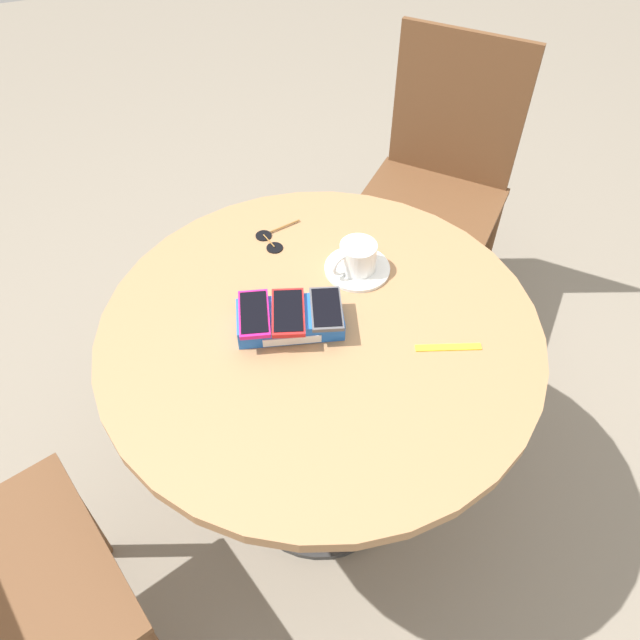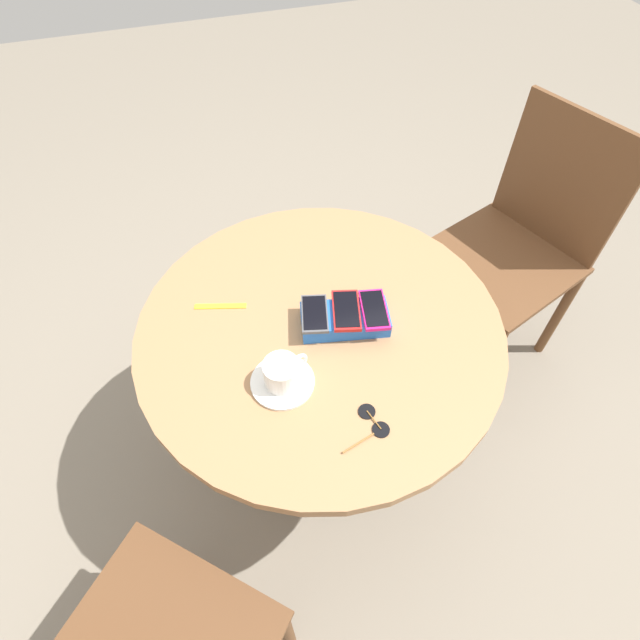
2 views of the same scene
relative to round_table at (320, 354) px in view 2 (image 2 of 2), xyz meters
name	(u,v)px [view 2 (image 2 of 2)]	position (x,y,z in m)	size (l,w,h in m)	color
ground_plane	(320,446)	(0.00, 0.00, -0.58)	(8.00, 8.00, 0.00)	gray
round_table	(320,354)	(0.00, 0.00, 0.00)	(0.93, 0.93, 0.71)	#2D2D2D
phone_box	(345,319)	(-0.06, 0.02, 0.15)	(0.23, 0.14, 0.05)	blue
phone_magenta	(374,310)	(-0.13, 0.03, 0.18)	(0.09, 0.14, 0.01)	#D11975
phone_red	(346,310)	(-0.06, 0.01, 0.18)	(0.10, 0.14, 0.01)	red
phone_gray	(315,314)	(0.01, 0.00, 0.18)	(0.09, 0.13, 0.01)	#515156
saucer	(283,382)	(0.13, 0.14, 0.13)	(0.15, 0.15, 0.01)	white
coffee_cup	(282,372)	(0.13, 0.14, 0.17)	(0.11, 0.08, 0.07)	white
lanyard_strap	(220,306)	(0.23, -0.14, 0.13)	(0.13, 0.02, 0.00)	yellow
sunglasses	(372,423)	(-0.02, 0.30, 0.13)	(0.12, 0.10, 0.01)	black
chair_far_side	(516,246)	(-0.81, -0.29, -0.08)	(0.58, 0.58, 0.94)	brown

